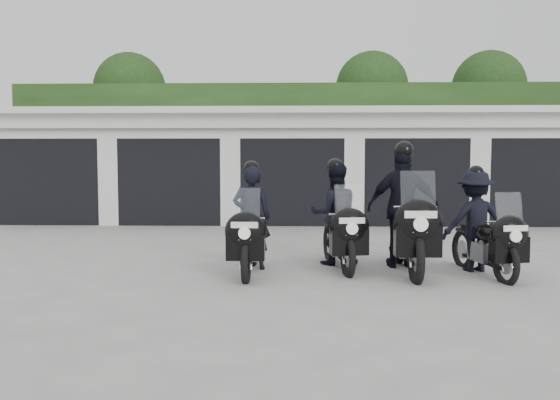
{
  "coord_description": "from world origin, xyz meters",
  "views": [
    {
      "loc": [
        0.17,
        -9.37,
        1.79
      ],
      "look_at": [
        -0.14,
        0.33,
        1.05
      ],
      "focal_mm": 38.0,
      "sensor_mm": 36.0,
      "label": 1
    }
  ],
  "objects_px": {
    "police_bike_a": "(250,227)",
    "police_bike_d": "(480,226)",
    "police_bike_b": "(337,220)",
    "police_bike_c": "(405,214)"
  },
  "relations": [
    {
      "from": "police_bike_a",
      "to": "police_bike_b",
      "type": "height_order",
      "value": "police_bike_b"
    },
    {
      "from": "police_bike_b",
      "to": "police_bike_c",
      "type": "distance_m",
      "value": 1.08
    },
    {
      "from": "police_bike_a",
      "to": "police_bike_c",
      "type": "bearing_deg",
      "value": 7.39
    },
    {
      "from": "police_bike_d",
      "to": "police_bike_c",
      "type": "bearing_deg",
      "value": 157.33
    },
    {
      "from": "police_bike_c",
      "to": "police_bike_b",
      "type": "bearing_deg",
      "value": 166.49
    },
    {
      "from": "police_bike_b",
      "to": "police_bike_d",
      "type": "relative_size",
      "value": 1.07
    },
    {
      "from": "police_bike_a",
      "to": "police_bike_b",
      "type": "xyz_separation_m",
      "value": [
        1.35,
        0.56,
        0.06
      ]
    },
    {
      "from": "police_bike_a",
      "to": "police_bike_c",
      "type": "height_order",
      "value": "police_bike_c"
    },
    {
      "from": "police_bike_a",
      "to": "police_bike_d",
      "type": "relative_size",
      "value": 1.05
    },
    {
      "from": "police_bike_d",
      "to": "police_bike_b",
      "type": "bearing_deg",
      "value": 156.11
    }
  ]
}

